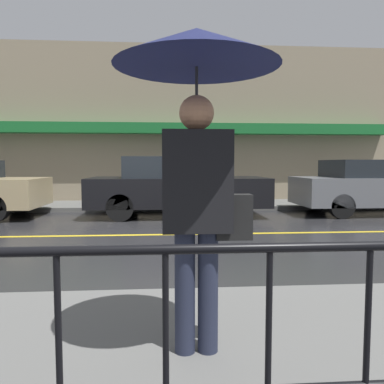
{
  "coord_description": "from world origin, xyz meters",
  "views": [
    {
      "loc": [
        0.56,
        -7.34,
        1.4
      ],
      "look_at": [
        0.89,
        -2.93,
        1.07
      ],
      "focal_mm": 35.0,
      "sensor_mm": 36.0,
      "label": 1
    }
  ],
  "objects": [
    {
      "name": "building_storefront",
      "position": [
        0.0,
        5.91,
        2.75
      ],
      "size": [
        28.0,
        0.85,
        5.52
      ],
      "color": "gray",
      "rests_on": "ground_plane"
    },
    {
      "name": "railing_foreground",
      "position": [
        -0.0,
        -6.04,
        0.76
      ],
      "size": [
        12.0,
        0.04,
        0.99
      ],
      "color": "black",
      "rests_on": "sidewalk_near"
    },
    {
      "name": "sidewalk_far",
      "position": [
        0.0,
        4.7,
        0.07
      ],
      "size": [
        28.0,
        2.19,
        0.13
      ],
      "color": "#60605E",
      "rests_on": "ground_plane"
    },
    {
      "name": "car_black",
      "position": [
        0.88,
        2.67,
        0.81
      ],
      "size": [
        4.7,
        1.93,
        1.59
      ],
      "color": "black",
      "rests_on": "ground_plane"
    },
    {
      "name": "ground_plane",
      "position": [
        0.0,
        0.0,
        0.0
      ],
      "size": [
        80.0,
        80.0,
        0.0
      ],
      "primitive_type": "plane",
      "color": "#262628"
    },
    {
      "name": "car_grey",
      "position": [
        6.41,
        2.67,
        0.77
      ],
      "size": [
        4.41,
        1.83,
        1.51
      ],
      "color": "slate",
      "rests_on": "ground_plane"
    },
    {
      "name": "pedestrian",
      "position": [
        0.78,
        -4.9,
        1.83
      ],
      "size": [
        1.08,
        1.08,
        2.14
      ],
      "color": "#23283D",
      "rests_on": "sidewalk_near"
    },
    {
      "name": "lane_marking",
      "position": [
        0.0,
        0.0,
        0.0
      ],
      "size": [
        25.2,
        0.12,
        0.01
      ],
      "color": "gold",
      "rests_on": "ground_plane"
    },
    {
      "name": "sidewalk_near",
      "position": [
        0.0,
        -4.95,
        0.07
      ],
      "size": [
        28.0,
        2.69,
        0.13
      ],
      "color": "#60605E",
      "rests_on": "ground_plane"
    }
  ]
}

